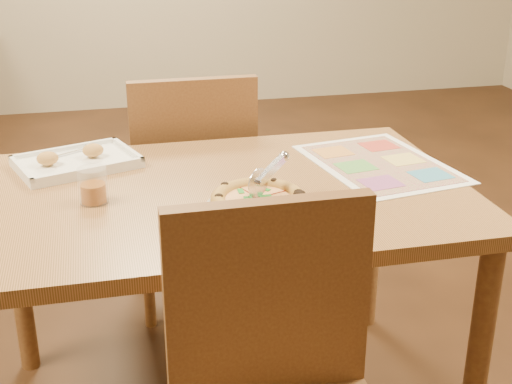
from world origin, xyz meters
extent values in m
cube|color=#A26C40|center=(0.00, 0.00, 0.70)|extent=(1.30, 0.85, 0.04)
cylinder|color=brown|center=(-0.59, 0.36, 0.34)|extent=(0.06, 0.06, 0.68)
cylinder|color=brown|center=(0.59, -0.36, 0.34)|extent=(0.06, 0.06, 0.68)
cylinder|color=brown|center=(0.59, 0.36, 0.34)|extent=(0.06, 0.06, 0.68)
cube|color=brown|center=(0.00, -0.51, 0.68)|extent=(0.42, 0.04, 0.45)
cube|color=brown|center=(0.00, 0.70, 0.45)|extent=(0.42, 0.42, 0.04)
cube|color=brown|center=(0.00, 0.51, 0.68)|extent=(0.42, 0.04, 0.45)
cylinder|color=white|center=(0.06, -0.15, 0.73)|extent=(0.31, 0.31, 0.01)
cylinder|color=#BD8E40|center=(0.06, -0.15, 0.74)|extent=(0.23, 0.23, 0.01)
cylinder|color=#F0D782|center=(0.06, -0.15, 0.75)|extent=(0.19, 0.19, 0.01)
torus|color=#BD8E40|center=(0.06, -0.15, 0.75)|extent=(0.24, 0.24, 0.04)
cylinder|color=silver|center=(0.06, -0.14, 0.79)|extent=(0.06, 0.05, 0.08)
cube|color=silver|center=(0.11, -0.11, 0.81)|extent=(0.10, 0.09, 0.06)
cube|color=white|center=(-0.37, 0.27, 0.73)|extent=(0.38, 0.32, 0.02)
cube|color=silver|center=(-0.37, 0.27, 0.74)|extent=(0.14, 0.09, 0.00)
ellipsoid|color=gold|center=(-0.45, 0.24, 0.76)|extent=(0.06, 0.05, 0.04)
ellipsoid|color=gold|center=(-0.33, 0.28, 0.76)|extent=(0.06, 0.05, 0.04)
cylinder|color=#84400A|center=(-0.33, -0.01, 0.75)|extent=(0.06, 0.06, 0.05)
cylinder|color=white|center=(-0.33, -0.01, 0.77)|extent=(0.07, 0.07, 0.09)
cube|color=white|center=(0.48, 0.09, 0.72)|extent=(0.41, 0.53, 0.00)
camera|label=1|loc=(-0.30, -1.72, 1.43)|focal=50.00mm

